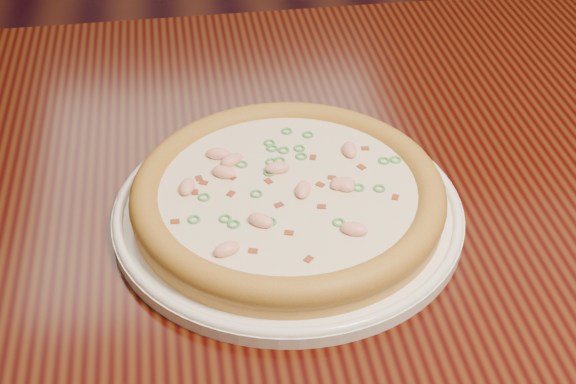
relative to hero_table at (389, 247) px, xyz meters
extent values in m
plane|color=black|center=(-0.01, 0.42, -0.65)|extent=(9.00, 9.00, 0.00)
cube|color=black|center=(0.00, 0.00, 0.08)|extent=(1.20, 0.80, 0.04)
cylinder|color=white|center=(-0.12, -0.05, 0.10)|extent=(0.33, 0.33, 0.01)
torus|color=white|center=(-0.12, -0.05, 0.11)|extent=(0.33, 0.33, 0.01)
cylinder|color=#C18B3D|center=(-0.12, -0.05, 0.12)|extent=(0.29, 0.29, 0.02)
torus|color=#BD8430|center=(-0.12, -0.05, 0.13)|extent=(0.29, 0.29, 0.03)
cylinder|color=beige|center=(-0.12, -0.05, 0.13)|extent=(0.24, 0.24, 0.00)
ellipsoid|color=#F2B29E|center=(-0.15, -0.10, 0.14)|extent=(0.03, 0.03, 0.01)
ellipsoid|color=#F2B29E|center=(-0.18, -0.02, 0.14)|extent=(0.03, 0.02, 0.01)
ellipsoid|color=#F2B29E|center=(-0.11, -0.06, 0.14)|extent=(0.02, 0.03, 0.01)
ellipsoid|color=#F2B29E|center=(-0.18, 0.01, 0.14)|extent=(0.03, 0.02, 0.01)
ellipsoid|color=#F2B29E|center=(-0.13, -0.02, 0.14)|extent=(0.02, 0.01, 0.01)
ellipsoid|color=#F2B29E|center=(-0.17, 0.00, 0.14)|extent=(0.03, 0.02, 0.01)
ellipsoid|color=#F2B29E|center=(-0.07, -0.06, 0.14)|extent=(0.03, 0.03, 0.01)
ellipsoid|color=#F2B29E|center=(-0.21, -0.04, 0.14)|extent=(0.02, 0.03, 0.01)
ellipsoid|color=#F2B29E|center=(-0.07, -0.12, 0.14)|extent=(0.03, 0.02, 0.01)
ellipsoid|color=#F2B29E|center=(-0.07, -0.06, 0.14)|extent=(0.03, 0.02, 0.01)
ellipsoid|color=#F2B29E|center=(-0.18, -0.13, 0.14)|extent=(0.03, 0.02, 0.01)
ellipsoid|color=#F2B29E|center=(-0.05, 0.00, 0.14)|extent=(0.01, 0.02, 0.01)
cube|color=maroon|center=(-0.09, -0.01, 0.13)|extent=(0.01, 0.01, 0.00)
cube|color=maroon|center=(-0.13, -0.07, 0.13)|extent=(0.01, 0.01, 0.00)
cube|color=maroon|center=(-0.08, -0.04, 0.13)|extent=(0.01, 0.01, 0.00)
cube|color=maroon|center=(-0.03, 0.00, 0.13)|extent=(0.01, 0.01, 0.00)
cube|color=maroon|center=(-0.12, -0.15, 0.13)|extent=(0.01, 0.01, 0.00)
cube|color=maroon|center=(-0.21, -0.04, 0.13)|extent=(0.01, 0.01, 0.00)
cube|color=maroon|center=(-0.03, -0.08, 0.13)|extent=(0.01, 0.01, 0.00)
cube|color=maroon|center=(-0.20, -0.03, 0.13)|extent=(0.01, 0.01, 0.00)
cube|color=maroon|center=(-0.14, -0.04, 0.13)|extent=(0.01, 0.01, 0.00)
cube|color=maroon|center=(-0.05, -0.03, 0.13)|extent=(0.01, 0.01, 0.00)
cube|color=maroon|center=(-0.17, -0.03, 0.13)|extent=(0.01, 0.01, 0.00)
cube|color=maroon|center=(-0.16, -0.13, 0.13)|extent=(0.01, 0.01, 0.00)
cube|color=maroon|center=(-0.17, -0.05, 0.13)|extent=(0.01, 0.01, 0.00)
cube|color=maroon|center=(-0.09, -0.05, 0.13)|extent=(0.01, 0.01, 0.00)
cube|color=maroon|center=(-0.15, -0.10, 0.13)|extent=(0.01, 0.01, 0.00)
cube|color=maroon|center=(-0.09, -0.08, 0.13)|extent=(0.01, 0.01, 0.00)
cube|color=maroon|center=(-0.20, -0.02, 0.13)|extent=(0.01, 0.01, 0.00)
cube|color=maroon|center=(-0.13, -0.11, 0.13)|extent=(0.01, 0.01, 0.00)
cube|color=maroon|center=(-0.23, -0.08, 0.13)|extent=(0.01, 0.01, 0.00)
torus|color=#419147|center=(-0.04, -0.06, 0.13)|extent=(0.02, 0.02, 0.00)
torus|color=#419147|center=(-0.10, 0.00, 0.13)|extent=(0.01, 0.01, 0.00)
torus|color=#419147|center=(-0.12, -0.01, 0.13)|extent=(0.01, 0.01, 0.00)
torus|color=#419147|center=(-0.01, -0.02, 0.13)|extent=(0.02, 0.02, 0.00)
torus|color=#419147|center=(-0.13, 0.01, 0.13)|extent=(0.01, 0.01, 0.00)
torus|color=#419147|center=(-0.16, -0.01, 0.13)|extent=(0.02, 0.02, 0.00)
torus|color=#419147|center=(-0.20, -0.05, 0.13)|extent=(0.02, 0.02, 0.00)
torus|color=#419147|center=(-0.15, -0.06, 0.13)|extent=(0.01, 0.01, 0.00)
torus|color=#419147|center=(-0.13, -0.01, 0.13)|extent=(0.01, 0.01, 0.00)
torus|color=#419147|center=(-0.02, -0.02, 0.13)|extent=(0.02, 0.02, 0.00)
torus|color=#419147|center=(-0.18, -0.10, 0.13)|extent=(0.02, 0.02, 0.00)
torus|color=#419147|center=(-0.14, -0.10, 0.13)|extent=(0.02, 0.02, 0.00)
torus|color=#419147|center=(-0.18, -0.09, 0.13)|extent=(0.02, 0.02, 0.00)
torus|color=#419147|center=(-0.08, -0.11, 0.13)|extent=(0.02, 0.02, 0.00)
torus|color=#419147|center=(-0.21, -0.08, 0.13)|extent=(0.02, 0.02, 0.00)
torus|color=#419147|center=(-0.10, 0.01, 0.13)|extent=(0.02, 0.02, 0.00)
torus|color=#419147|center=(-0.13, 0.02, 0.13)|extent=(0.01, 0.01, 0.00)
torus|color=#419147|center=(-0.06, -0.06, 0.13)|extent=(0.02, 0.02, 0.00)
torus|color=#419147|center=(-0.13, -0.02, 0.13)|extent=(0.02, 0.02, 0.00)
torus|color=#419147|center=(-0.07, -0.05, 0.13)|extent=(0.02, 0.02, 0.00)
torus|color=#419147|center=(-0.12, 0.01, 0.13)|extent=(0.01, 0.01, 0.00)
torus|color=#419147|center=(-0.09, 0.03, 0.13)|extent=(0.02, 0.02, 0.00)
torus|color=#419147|center=(-0.11, 0.04, 0.13)|extent=(0.01, 0.01, 0.00)
camera|label=1|loc=(-0.21, -0.63, 0.59)|focal=50.00mm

